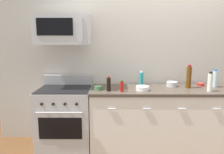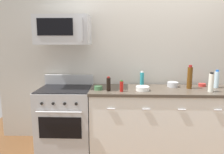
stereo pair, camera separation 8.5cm
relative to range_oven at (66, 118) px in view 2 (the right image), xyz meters
The scene contains 15 objects.
ground_plane 1.45m from the range_oven, ahead, with size 6.10×6.10×0.00m, color brown.
back_wall 1.68m from the range_oven, 16.49° to the left, with size 5.09×0.10×2.70m, color #B7B2A8.
counter_unit 1.37m from the range_oven, ahead, with size 2.00×0.66×0.92m.
range_oven is the anchor object (origin of this frame).
microwave 1.28m from the range_oven, 89.71° to the left, with size 0.74×0.44×0.40m.
bottle_soy_sauce_dark 0.86m from the range_oven, 12.59° to the right, with size 0.06×0.06×0.20m.
bottle_dish_soap 1.29m from the range_oven, 11.50° to the left, with size 0.06×0.06×0.22m.
bottle_wine_amber 1.90m from the range_oven, ahead, with size 0.07×0.07×0.34m.
bottle_water_clear 2.28m from the range_oven, ahead, with size 0.07×0.07×0.26m.
bottle_hot_sauce_red 0.99m from the range_oven, 11.86° to the right, with size 0.05×0.05×0.15m.
bottle_vinegar_white 2.11m from the range_oven, ahead, with size 0.07×0.07×0.27m.
bowl_green_glaze 0.70m from the range_oven, ahead, with size 0.12×0.12×0.06m.
bowl_red_small 2.10m from the range_oven, ahead, with size 0.11×0.11×0.04m.
bowl_white_ceramic 1.22m from the range_oven, ahead, with size 0.18×0.18×0.06m.
bowl_steel_prep 1.67m from the range_oven, ahead, with size 0.16×0.16×0.07m.
Camera 2 is at (-0.58, -3.03, 1.63)m, focal length 34.71 mm.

